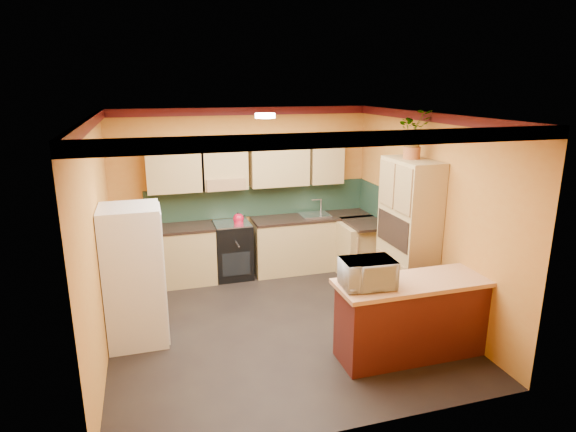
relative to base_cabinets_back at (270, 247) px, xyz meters
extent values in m
plane|color=black|center=(-0.35, -1.80, -0.44)|extent=(4.20, 4.20, 0.00)
cube|color=white|center=(-0.35, -1.80, 2.26)|extent=(4.20, 4.20, 0.04)
cube|color=#C28434|center=(-0.35, 0.30, 0.91)|extent=(4.20, 0.04, 2.70)
cube|color=#C28434|center=(-0.35, -3.90, 0.91)|extent=(4.20, 0.04, 2.70)
cube|color=#C28434|center=(-2.45, -1.80, 0.91)|extent=(0.04, 4.20, 2.70)
cube|color=#C28434|center=(1.75, -1.80, 0.91)|extent=(0.04, 4.20, 2.70)
cube|color=#1A3127|center=(-0.10, 0.29, 0.75)|extent=(3.70, 0.02, 0.53)
cube|color=#1A3127|center=(1.74, -0.40, 0.75)|extent=(0.02, 1.40, 0.53)
cube|color=tan|center=(-0.25, 0.13, 1.36)|extent=(3.10, 0.34, 0.70)
cylinder|color=white|center=(-0.35, -1.20, 2.22)|extent=(0.26, 0.26, 0.06)
cube|color=tan|center=(0.00, 0.00, 0.00)|extent=(3.65, 0.60, 0.88)
cube|color=black|center=(0.00, 0.00, 0.46)|extent=(3.65, 0.62, 0.04)
cube|color=black|center=(-0.62, 0.00, 0.02)|extent=(0.58, 0.58, 0.91)
cube|color=silver|center=(0.78, 0.00, 0.50)|extent=(0.48, 0.40, 0.03)
cube|color=tan|center=(1.45, -0.59, 0.00)|extent=(0.60, 0.80, 0.88)
cube|color=black|center=(1.45, -0.59, 0.46)|extent=(0.62, 0.80, 0.04)
cube|color=silver|center=(-2.10, -1.68, 0.41)|extent=(0.68, 0.66, 1.70)
cube|color=tan|center=(1.50, -1.78, 0.61)|extent=(0.48, 0.90, 2.10)
cylinder|color=brown|center=(1.50, -1.73, 1.74)|extent=(0.22, 0.22, 0.16)
imported|color=tan|center=(1.50, -1.73, 2.06)|extent=(0.44, 0.39, 0.48)
cube|color=#541E13|center=(0.97, -2.93, 0.00)|extent=(1.80, 0.55, 0.88)
cube|color=tan|center=(0.97, -2.93, 0.47)|extent=(1.90, 0.65, 0.05)
imported|color=silver|center=(0.33, -2.93, 0.65)|extent=(0.58, 0.41, 0.31)
camera|label=1|loc=(-1.87, -7.31, 2.61)|focal=30.00mm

